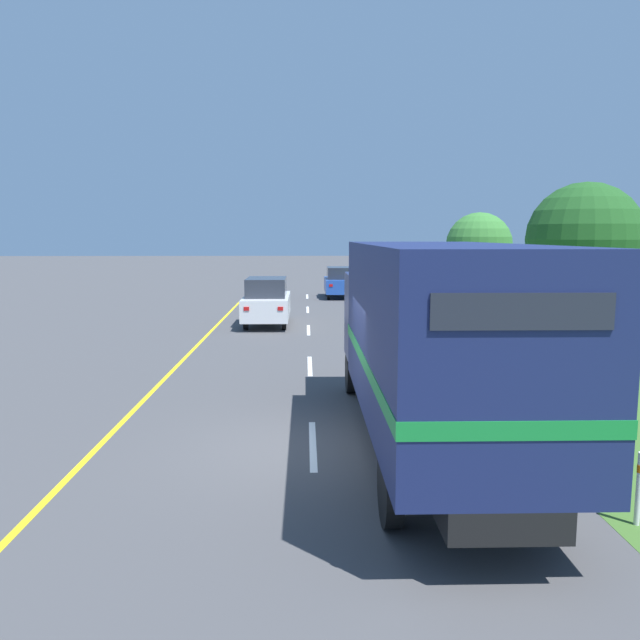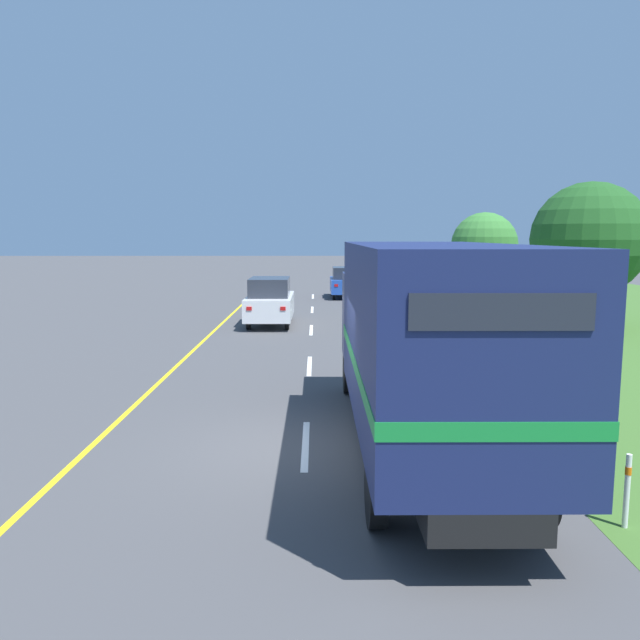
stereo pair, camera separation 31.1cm
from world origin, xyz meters
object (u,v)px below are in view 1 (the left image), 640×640
Objects in this scene: highway_sign at (518,298)px; delineator_post at (639,487)px; lead_car_blue_ahead at (340,282)px; lead_car_white at (267,301)px; horse_trailer_truck at (432,337)px; roadside_tree_near at (584,239)px; roadside_tree_mid at (479,246)px.

delineator_post is (-2.37, -11.55, -1.20)m from highway_sign.
lead_car_white is at bearing -107.95° from lead_car_blue_ahead.
lead_car_blue_ahead is at bearing 90.03° from horse_trailer_truck.
roadside_tree_mid is (-2.50, 5.91, -0.34)m from roadside_tree_near.
roadside_tree_mid is 23.54m from delineator_post.
roadside_tree_near is at bearing -67.07° from roadside_tree_mid.
horse_trailer_truck is 9.90m from highway_sign.
delineator_post is (2.09, -2.71, -1.46)m from horse_trailer_truck.
roadside_tree_mid reaches higher than lead_car_blue_ahead.
lead_car_blue_ahead is 28.98m from delineator_post.
delineator_post is at bearing -72.18° from lead_car_white.
delineator_post is (-4.31, -22.99, -2.60)m from roadside_tree_mid.
highway_sign is at bearing 63.26° from horse_trailer_truck.
lead_car_white is at bearing -152.39° from roadside_tree_mid.
lead_car_blue_ahead is (-0.01, 26.20, -1.05)m from horse_trailer_truck.
delineator_post is at bearing -52.38° from horse_trailer_truck.
roadside_tree_near is 18.63m from delineator_post.
roadside_tree_near reaches higher than delineator_post.
horse_trailer_truck is at bearing -121.75° from roadside_tree_near.
horse_trailer_truck is at bearing -116.74° from highway_sign.
roadside_tree_mid is at bearing 72.50° from horse_trailer_truck.
horse_trailer_truck is 26.22m from lead_car_blue_ahead.
lead_car_white is 18.66m from delineator_post.
horse_trailer_truck reaches higher than lead_car_white.
highway_sign is (8.08, -6.21, 0.73)m from lead_car_white.
lead_car_blue_ahead is at bearing 127.01° from roadside_tree_near.
roadside_tree_mid reaches higher than lead_car_white.
delineator_post is at bearing -100.61° from roadside_tree_mid.
highway_sign is 11.70m from roadside_tree_mid.
highway_sign is (4.47, -17.36, 0.79)m from lead_car_blue_ahead.
roadside_tree_near is (4.44, 5.54, 1.75)m from highway_sign.
horse_trailer_truck is at bearing -89.97° from lead_car_blue_ahead.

